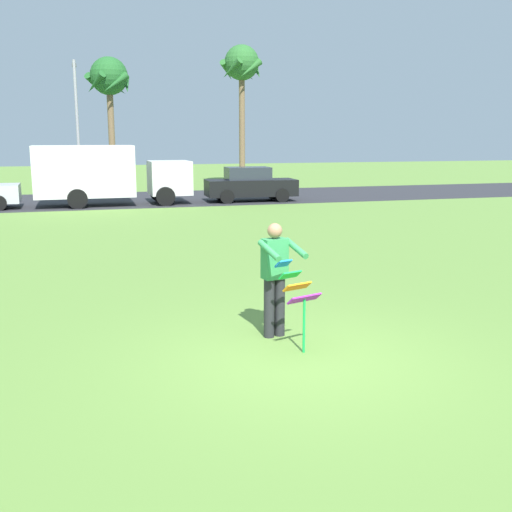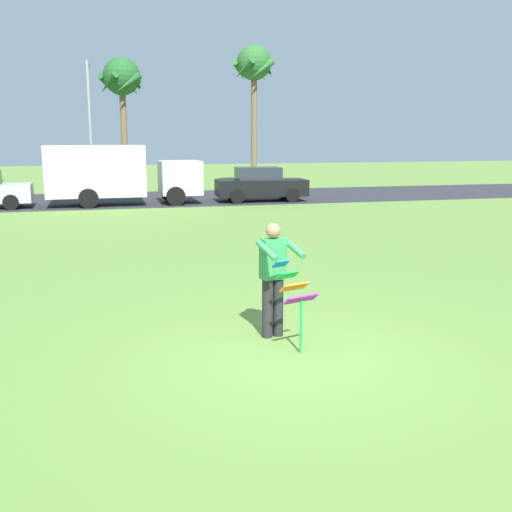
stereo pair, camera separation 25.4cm
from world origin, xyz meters
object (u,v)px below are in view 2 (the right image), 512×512
(kite_held, at_px, (294,291))
(parked_truck_white_box, at_px, (115,173))
(person_kite_flyer, at_px, (273,275))
(streetlight_pole, at_px, (90,118))
(parked_car_black, at_px, (261,185))
(palm_tree_right_near, at_px, (122,82))
(palm_tree_centre_far, at_px, (254,69))

(kite_held, bearing_deg, parked_truck_white_box, 95.47)
(person_kite_flyer, relative_size, kite_held, 1.38)
(parked_truck_white_box, xyz_separation_m, streetlight_pole, (-1.02, 7.42, 2.59))
(streetlight_pole, bearing_deg, kite_held, -83.89)
(person_kite_flyer, height_order, parked_car_black, person_kite_flyer)
(parked_truck_white_box, relative_size, streetlight_pole, 0.96)
(kite_held, xyz_separation_m, streetlight_pole, (-2.90, 27.04, 3.14))
(kite_held, relative_size, palm_tree_right_near, 0.17)
(palm_tree_centre_far, bearing_deg, parked_truck_white_box, -132.99)
(kite_held, relative_size, palm_tree_centre_far, 0.15)
(kite_held, height_order, palm_tree_centre_far, palm_tree_centre_far)
(parked_truck_white_box, xyz_separation_m, palm_tree_centre_far, (8.72, 9.36, 5.62))
(parked_truck_white_box, relative_size, parked_car_black, 1.58)
(palm_tree_right_near, distance_m, streetlight_pole, 3.01)
(kite_held, height_order, parked_truck_white_box, parked_truck_white_box)
(palm_tree_right_near, bearing_deg, parked_car_black, -56.00)
(palm_tree_centre_far, bearing_deg, kite_held, -103.28)
(parked_car_black, relative_size, streetlight_pole, 0.61)
(person_kite_flyer, bearing_deg, palm_tree_centre_far, 76.20)
(palm_tree_centre_far, bearing_deg, parked_car_black, -102.54)
(palm_tree_centre_far, relative_size, streetlight_pole, 1.21)
(person_kite_flyer, bearing_deg, palm_tree_right_near, 91.92)
(parked_truck_white_box, bearing_deg, palm_tree_right_near, 84.51)
(parked_truck_white_box, distance_m, palm_tree_right_near, 9.83)
(parked_car_black, distance_m, palm_tree_right_near, 11.66)
(person_kite_flyer, height_order, kite_held, person_kite_flyer)
(parked_car_black, distance_m, streetlight_pole, 11.14)
(kite_held, bearing_deg, parked_car_black, 76.36)
(person_kite_flyer, bearing_deg, kite_held, -78.50)
(kite_held, relative_size, parked_truck_white_box, 0.19)
(parked_truck_white_box, xyz_separation_m, parked_car_black, (6.64, 0.00, -0.64))
(parked_car_black, bearing_deg, kite_held, -103.64)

